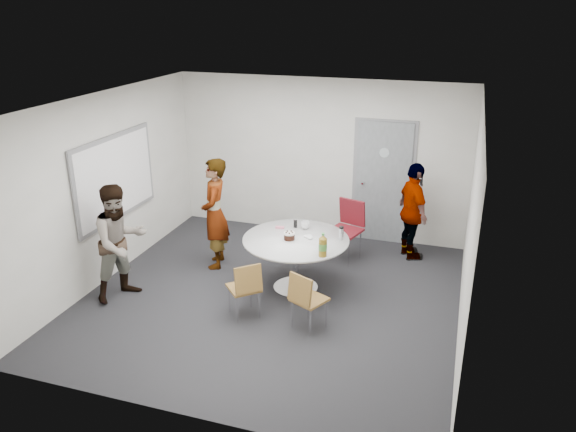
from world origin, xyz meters
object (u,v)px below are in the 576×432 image
(table, at_px, (297,246))
(person_main, at_px, (215,214))
(whiteboard, at_px, (116,178))
(chair_far, at_px, (348,223))
(door, at_px, (383,183))
(chair_near_left, at_px, (246,285))
(chair_near_right, at_px, (305,296))
(person_left, at_px, (120,242))
(person_right, at_px, (413,212))

(table, bearing_deg, person_main, 165.61)
(whiteboard, bearing_deg, chair_far, 23.68)
(door, distance_m, chair_near_left, 3.36)
(chair_near_right, bearing_deg, chair_far, 114.59)
(table, height_order, person_left, person_left)
(whiteboard, relative_size, table, 1.28)
(person_left, bearing_deg, door, -18.25)
(table, relative_size, person_right, 0.95)
(whiteboard, bearing_deg, person_right, 22.63)
(table, bearing_deg, door, 68.59)
(chair_near_left, bearing_deg, person_main, 84.97)
(whiteboard, xyz_separation_m, person_main, (1.31, 0.52, -0.60))
(table, distance_m, chair_near_right, 1.09)
(chair_far, bearing_deg, table, 86.75)
(person_right, bearing_deg, table, 109.45)
(chair_near_left, bearing_deg, chair_near_right, -45.45)
(chair_near_left, distance_m, chair_far, 2.36)
(door, xyz_separation_m, person_right, (0.57, -0.56, -0.25))
(door, xyz_separation_m, person_main, (-2.25, -1.76, -0.17))
(chair_far, bearing_deg, person_main, 41.92)
(whiteboard, relative_size, chair_far, 1.98)
(door, distance_m, person_left, 4.32)
(person_main, relative_size, person_left, 1.05)
(table, xyz_separation_m, chair_near_right, (0.41, -1.00, -0.20))
(door, bearing_deg, whiteboard, -147.34)
(door, xyz_separation_m, chair_near_right, (-0.43, -3.12, -0.55))
(whiteboard, relative_size, person_main, 1.11)
(door, height_order, whiteboard, door)
(person_left, bearing_deg, whiteboard, 60.09)
(whiteboard, xyz_separation_m, chair_far, (3.18, 1.40, -0.86))
(person_left, distance_m, person_right, 4.40)
(person_main, bearing_deg, chair_near_left, 19.44)
(door, xyz_separation_m, chair_far, (-0.38, -0.89, -0.44))
(chair_near_left, distance_m, person_main, 1.72)
(person_left, bearing_deg, person_main, -4.90)
(chair_far, distance_m, person_right, 1.02)
(chair_near_left, bearing_deg, person_right, 11.72)
(chair_far, height_order, person_main, person_main)
(door, height_order, chair_near_right, door)
(chair_near_left, xyz_separation_m, person_right, (1.80, 2.52, 0.31))
(person_left, relative_size, person_right, 1.04)
(door, height_order, chair_far, door)
(door, distance_m, chair_near_right, 3.20)
(chair_far, relative_size, person_main, 0.56)
(door, bearing_deg, person_left, -134.94)
(chair_near_left, relative_size, person_right, 0.50)
(table, bearing_deg, whiteboard, -176.70)
(table, bearing_deg, person_left, -157.20)
(table, distance_m, chair_near_left, 1.06)
(table, bearing_deg, chair_near_right, -67.80)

